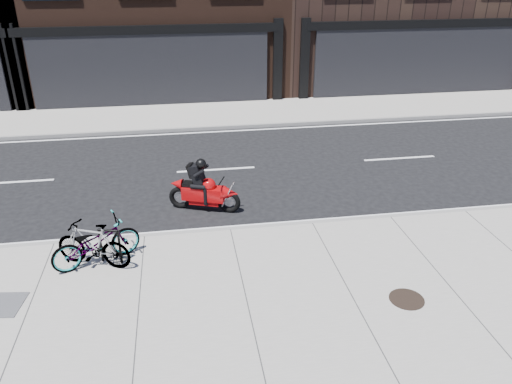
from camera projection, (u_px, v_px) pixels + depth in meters
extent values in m
plane|color=black|center=(222.00, 198.00, 13.63)|extent=(120.00, 120.00, 0.00)
cube|color=gray|center=(249.00, 313.00, 9.14)|extent=(60.00, 6.00, 0.13)
cube|color=gray|center=(204.00, 115.00, 20.51)|extent=(60.00, 3.50, 0.13)
cylinder|color=black|center=(101.00, 245.00, 10.42)|extent=(0.05, 0.05, 0.76)
cylinder|color=black|center=(120.00, 247.00, 10.36)|extent=(0.05, 0.05, 0.76)
cylinder|color=black|center=(108.00, 230.00, 10.23)|extent=(0.41, 0.18, 0.05)
imported|color=gray|center=(96.00, 242.00, 10.33)|extent=(1.96, 1.37, 0.98)
imported|color=gray|center=(93.00, 244.00, 10.24)|extent=(1.71, 1.07, 1.00)
torus|color=black|center=(229.00, 202.00, 12.75)|extent=(0.61, 0.33, 0.61)
torus|color=black|center=(180.00, 197.00, 12.98)|extent=(0.61, 0.33, 0.61)
cube|color=#A4070A|center=(204.00, 193.00, 12.79)|extent=(1.16, 0.71, 0.35)
cone|color=#A4070A|center=(230.00, 194.00, 12.64)|extent=(0.53, 0.52, 0.40)
sphere|color=#A4070A|center=(209.00, 185.00, 12.66)|extent=(0.37, 0.37, 0.37)
cube|color=black|center=(193.00, 185.00, 12.74)|extent=(0.56, 0.42, 0.11)
cylinder|color=silver|center=(187.00, 196.00, 13.11)|extent=(0.50, 0.25, 0.08)
cube|color=black|center=(197.00, 174.00, 12.58)|extent=(0.45, 0.43, 0.54)
cube|color=black|center=(191.00, 171.00, 12.58)|extent=(0.30, 0.33, 0.37)
sphere|color=black|center=(201.00, 164.00, 12.45)|extent=(0.27, 0.27, 0.27)
cylinder|color=black|center=(407.00, 299.00, 9.40)|extent=(0.75, 0.75, 0.02)
cube|color=#464649|center=(2.00, 305.00, 9.24)|extent=(0.84, 0.84, 0.02)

